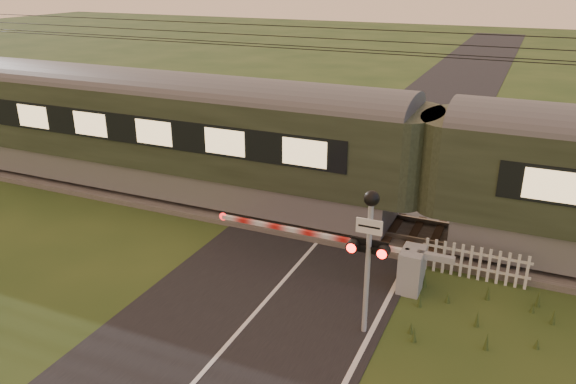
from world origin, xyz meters
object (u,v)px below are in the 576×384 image
at_px(train, 428,166).
at_px(boom_gate, 401,265).
at_px(crossing_signal, 369,238).
at_px(picket_fence, 475,263).

distance_m(train, boom_gate, 3.53).
height_order(boom_gate, crossing_signal, crossing_signal).
bearing_deg(crossing_signal, picket_fence, 60.19).
xyz_separation_m(train, boom_gate, (0.05, -3.09, -1.69)).
xyz_separation_m(boom_gate, crossing_signal, (-0.26, -2.25, 1.73)).
bearing_deg(picket_fence, train, 132.97).
bearing_deg(train, picket_fence, -47.03).
bearing_deg(crossing_signal, boom_gate, 83.31).
bearing_deg(train, crossing_signal, -92.26).
distance_m(train, picket_fence, 3.18).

